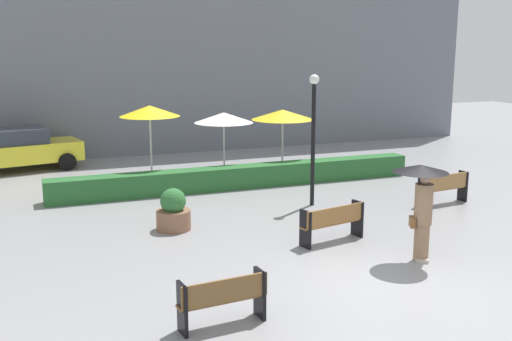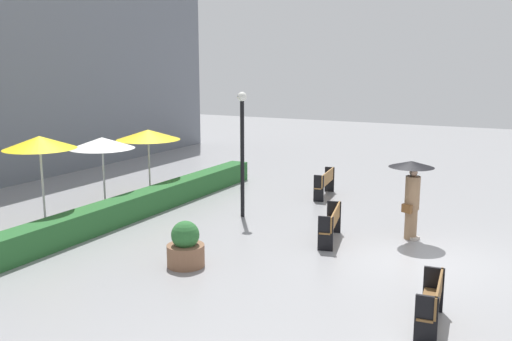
% 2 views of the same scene
% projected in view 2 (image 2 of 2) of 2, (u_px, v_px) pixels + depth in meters
% --- Properties ---
extents(ground_plane, '(60.00, 60.00, 0.00)m').
position_uv_depth(ground_plane, '(423.00, 258.00, 13.24)').
color(ground_plane, gray).
extents(bench_mid_center, '(1.73, 0.72, 0.87)m').
position_uv_depth(bench_mid_center, '(332.00, 222.00, 14.39)').
color(bench_mid_center, olive).
rests_on(bench_mid_center, ground).
extents(bench_far_right, '(1.74, 0.54, 0.90)m').
position_uv_depth(bench_far_right, '(325.00, 181.00, 19.29)').
color(bench_far_right, '#9E7242').
rests_on(bench_far_right, ground).
extents(bench_near_left, '(1.52, 0.50, 0.85)m').
position_uv_depth(bench_near_left, '(432.00, 300.00, 9.67)').
color(bench_near_left, brown).
rests_on(bench_near_left, ground).
extents(pedestrian_with_umbrella, '(1.16, 1.16, 2.09)m').
position_uv_depth(pedestrian_with_umbrella, '(412.00, 185.00, 14.40)').
color(pedestrian_with_umbrella, '#8C6B4C').
rests_on(pedestrian_with_umbrella, ground).
extents(planter_pot, '(0.86, 0.86, 1.06)m').
position_uv_depth(planter_pot, '(186.00, 247.00, 12.63)').
color(planter_pot, brown).
rests_on(planter_pot, ground).
extents(lamp_post, '(0.28, 0.28, 3.74)m').
position_uv_depth(lamp_post, '(242.00, 141.00, 16.42)').
color(lamp_post, black).
rests_on(lamp_post, ground).
extents(patio_umbrella_yellow, '(1.93, 1.93, 2.64)m').
position_uv_depth(patio_umbrella_yellow, '(40.00, 143.00, 14.97)').
color(patio_umbrella_yellow, silver).
rests_on(patio_umbrella_yellow, ground).
extents(patio_umbrella_white, '(2.01, 2.01, 2.29)m').
position_uv_depth(patio_umbrella_white, '(102.00, 143.00, 17.34)').
color(patio_umbrella_white, silver).
rests_on(patio_umbrella_white, ground).
extents(patio_umbrella_yellow_far, '(2.20, 2.20, 2.32)m').
position_uv_depth(patio_umbrella_yellow_far, '(148.00, 135.00, 19.15)').
color(patio_umbrella_yellow_far, silver).
rests_on(patio_umbrella_yellow_far, ground).
extents(hedge_strip, '(12.11, 0.70, 0.71)m').
position_uv_depth(hedge_strip, '(144.00, 203.00, 17.04)').
color(hedge_strip, '#28602D').
rests_on(hedge_strip, ground).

